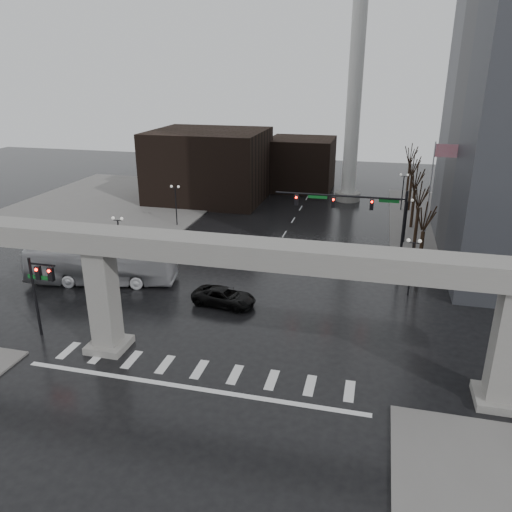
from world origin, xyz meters
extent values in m
plane|color=black|center=(0.00, 0.00, 0.00)|extent=(160.00, 160.00, 0.00)
cube|color=slate|center=(26.00, 36.00, 0.07)|extent=(28.00, 36.00, 0.15)
cube|color=slate|center=(-26.00, 36.00, 0.07)|extent=(28.00, 36.00, 0.15)
cube|color=gray|center=(0.00, 0.00, 8.00)|extent=(48.00, 2.20, 1.40)
cube|color=gray|center=(-7.00, 0.00, 3.65)|extent=(1.60, 1.60, 7.30)
cube|color=gray|center=(18.00, 0.00, 3.65)|extent=(1.60, 1.60, 7.30)
cube|color=gray|center=(-7.00, 0.00, 0.25)|extent=(2.60, 2.60, 0.50)
cube|color=gray|center=(18.00, 0.00, 0.25)|extent=(2.60, 2.60, 0.50)
cube|color=black|center=(-14.00, 42.00, 5.00)|extent=(16.00, 14.00, 10.00)
cube|color=black|center=(-2.00, 52.00, 4.00)|extent=(10.00, 10.00, 8.00)
cylinder|color=silver|center=(6.00, 46.00, 15.00)|extent=(2.00, 2.00, 30.00)
cylinder|color=gray|center=(6.00, 46.00, 0.60)|extent=(3.60, 3.60, 1.20)
cylinder|color=black|center=(12.80, 18.80, 4.00)|extent=(0.24, 0.24, 8.00)
cylinder|color=black|center=(6.80, 18.80, 7.20)|extent=(12.00, 0.18, 0.18)
cube|color=black|center=(9.80, 18.80, 6.55)|extent=(0.35, 0.30, 1.00)
cube|color=black|center=(6.30, 18.80, 6.55)|extent=(0.35, 0.30, 1.00)
cube|color=black|center=(2.80, 18.80, 6.55)|extent=(0.35, 0.30, 1.00)
sphere|color=#FF0C05|center=(9.80, 18.62, 6.85)|extent=(0.20, 0.20, 0.20)
cube|color=#0C571D|center=(11.30, 18.80, 7.00)|extent=(1.80, 0.05, 0.35)
cube|color=#0C571D|center=(4.80, 18.80, 7.00)|extent=(1.80, 0.05, 0.35)
cylinder|color=black|center=(-12.80, 0.50, 3.00)|extent=(0.20, 0.20, 6.00)
cylinder|color=black|center=(-11.80, 0.50, 5.60)|extent=(2.00, 0.14, 0.14)
cube|color=black|center=(-12.20, 0.50, 4.95)|extent=(0.35, 0.30, 1.00)
cube|color=black|center=(-11.20, 0.50, 4.95)|extent=(0.35, 0.30, 1.00)
cube|color=#0C571D|center=(-12.30, 0.50, 4.60)|extent=(1.60, 0.05, 0.30)
cylinder|color=silver|center=(15.00, 22.00, 6.00)|extent=(0.12, 0.12, 12.00)
cube|color=#AD122C|center=(16.00, 22.00, 11.20)|extent=(2.00, 0.03, 1.20)
cylinder|color=black|center=(13.50, 14.00, 2.40)|extent=(0.14, 0.14, 4.80)
cube|color=black|center=(13.50, 14.00, 4.75)|extent=(0.90, 0.06, 0.06)
sphere|color=silver|center=(13.05, 14.00, 4.95)|extent=(0.32, 0.32, 0.32)
sphere|color=silver|center=(13.95, 14.00, 4.95)|extent=(0.32, 0.32, 0.32)
cylinder|color=black|center=(13.50, 28.00, 2.40)|extent=(0.14, 0.14, 4.80)
cube|color=black|center=(13.50, 28.00, 4.75)|extent=(0.90, 0.06, 0.06)
sphere|color=silver|center=(13.05, 28.00, 4.95)|extent=(0.32, 0.32, 0.32)
sphere|color=silver|center=(13.95, 28.00, 4.95)|extent=(0.32, 0.32, 0.32)
cylinder|color=black|center=(13.50, 42.00, 2.40)|extent=(0.14, 0.14, 4.80)
cube|color=black|center=(13.50, 42.00, 4.75)|extent=(0.90, 0.06, 0.06)
sphere|color=silver|center=(13.05, 42.00, 4.95)|extent=(0.32, 0.32, 0.32)
sphere|color=silver|center=(13.95, 42.00, 4.95)|extent=(0.32, 0.32, 0.32)
cylinder|color=black|center=(-13.50, 14.00, 2.40)|extent=(0.14, 0.14, 4.80)
cube|color=black|center=(-13.50, 14.00, 4.75)|extent=(0.90, 0.06, 0.06)
sphere|color=silver|center=(-13.95, 14.00, 4.95)|extent=(0.32, 0.32, 0.32)
sphere|color=silver|center=(-13.05, 14.00, 4.95)|extent=(0.32, 0.32, 0.32)
cylinder|color=black|center=(-13.50, 28.00, 2.40)|extent=(0.14, 0.14, 4.80)
cube|color=black|center=(-13.50, 28.00, 4.75)|extent=(0.90, 0.06, 0.06)
sphere|color=silver|center=(-13.95, 28.00, 4.95)|extent=(0.32, 0.32, 0.32)
sphere|color=silver|center=(-13.05, 28.00, 4.95)|extent=(0.32, 0.32, 0.32)
cylinder|color=black|center=(-13.50, 42.00, 2.40)|extent=(0.14, 0.14, 4.80)
cube|color=black|center=(-13.50, 42.00, 4.75)|extent=(0.90, 0.06, 0.06)
sphere|color=silver|center=(-13.95, 42.00, 4.95)|extent=(0.32, 0.32, 0.32)
sphere|color=silver|center=(-13.05, 42.00, 4.95)|extent=(0.32, 0.32, 0.32)
cylinder|color=black|center=(14.50, 18.00, 2.27)|extent=(0.34, 0.34, 4.55)
cylinder|color=black|center=(14.50, 18.00, 6.01)|extent=(0.12, 1.52, 2.98)
cylinder|color=black|center=(15.00, 18.25, 5.78)|extent=(0.83, 1.14, 2.51)
cylinder|color=black|center=(14.50, 26.00, 2.33)|extent=(0.34, 0.34, 4.66)
cylinder|color=black|center=(14.50, 26.00, 6.15)|extent=(0.12, 1.55, 3.05)
cylinder|color=black|center=(15.00, 26.25, 5.91)|extent=(0.85, 1.16, 2.57)
cylinder|color=black|center=(14.50, 34.00, 2.38)|extent=(0.34, 0.34, 4.76)
cylinder|color=black|center=(14.50, 34.00, 6.29)|extent=(0.12, 1.59, 3.11)
cylinder|color=black|center=(15.00, 34.25, 6.05)|extent=(0.86, 1.18, 2.62)
cylinder|color=black|center=(14.50, 42.00, 2.43)|extent=(0.34, 0.34, 4.87)
cylinder|color=black|center=(14.50, 42.00, 6.43)|extent=(0.12, 1.62, 3.18)
cylinder|color=black|center=(15.00, 42.25, 6.18)|extent=(0.88, 1.20, 2.68)
cylinder|color=black|center=(14.50, 50.00, 2.48)|extent=(0.34, 0.34, 4.97)
cylinder|color=black|center=(14.50, 50.00, 6.57)|extent=(0.12, 1.65, 3.25)
cylinder|color=black|center=(15.00, 50.25, 6.31)|extent=(0.89, 1.23, 2.74)
imported|color=black|center=(-1.26, 8.41, 0.73)|extent=(5.51, 3.09, 1.45)
imported|color=#A5A5AA|center=(-13.39, 10.18, 1.86)|extent=(13.72, 5.59, 3.73)
camera|label=1|loc=(10.22, -26.89, 18.26)|focal=35.00mm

